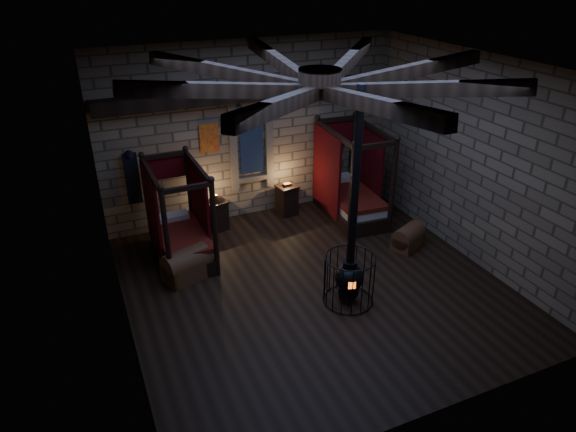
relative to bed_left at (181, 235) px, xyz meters
name	(u,v)px	position (x,y,z in m)	size (l,w,h in m)	color
room	(317,94)	(2.11, -2.03, 3.24)	(7.02, 7.02, 4.29)	black
bed_left	(181,235)	(0.00, 0.00, 0.00)	(1.08, 1.99, 2.05)	black
bed_right	(349,195)	(4.23, 0.27, 0.05)	(1.28, 2.22, 2.24)	black
trunk_left	(187,265)	(-0.10, -0.87, -0.22)	(1.03, 0.82, 0.66)	brown
trunk_right	(408,238)	(4.66, -1.62, -0.27)	(0.85, 0.72, 0.53)	brown
nightstand_left	(217,215)	(1.05, 0.88, -0.13)	(0.53, 0.51, 0.89)	black
nightstand_right	(287,200)	(2.86, 0.95, -0.12)	(0.54, 0.52, 0.83)	black
stove	(349,274)	(2.46, -2.83, 0.09)	(0.94, 0.94, 4.05)	black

